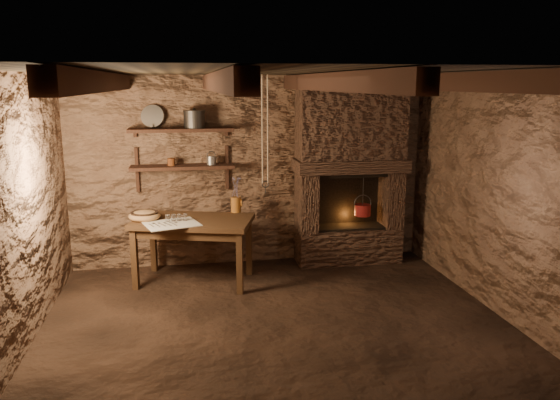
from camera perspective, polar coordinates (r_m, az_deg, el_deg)
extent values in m
plane|color=black|center=(5.43, -0.29, -12.95)|extent=(4.50, 4.50, 0.00)
cube|color=#482F22|center=(6.98, -3.13, 3.04)|extent=(4.50, 0.04, 2.40)
cube|color=#482F22|center=(3.17, 5.98, -8.30)|extent=(4.50, 0.04, 2.40)
cube|color=#482F22|center=(5.16, -25.74, -1.41)|extent=(0.04, 4.00, 2.40)
cube|color=#482F22|center=(5.85, 21.95, 0.40)|extent=(0.04, 4.00, 2.40)
cube|color=black|center=(4.92, -0.33, 13.28)|extent=(4.50, 4.00, 0.04)
cube|color=black|center=(4.89, -18.30, 11.64)|extent=(0.14, 3.95, 0.16)
cube|color=black|center=(4.86, -6.28, 12.16)|extent=(0.14, 3.95, 0.16)
cube|color=black|center=(5.03, 5.43, 12.18)|extent=(0.14, 3.95, 0.16)
cube|color=black|center=(5.38, 15.97, 11.77)|extent=(0.14, 3.95, 0.16)
cube|color=black|center=(6.76, -10.15, 3.42)|extent=(1.25, 0.30, 0.04)
cube|color=black|center=(6.71, -10.29, 7.23)|extent=(1.25, 0.30, 0.04)
cube|color=#3B261D|center=(7.24, 7.10, -4.63)|extent=(1.35, 0.45, 0.45)
cube|color=#3B261D|center=(6.94, 2.79, -0.16)|extent=(0.23, 0.45, 0.75)
cube|color=#3B261D|center=(7.27, 11.45, 0.18)|extent=(0.23, 0.45, 0.75)
cube|color=#3B261D|center=(6.98, 7.39, 3.62)|extent=(1.43, 0.51, 0.16)
cube|color=#3B261D|center=(6.95, 7.44, 8.14)|extent=(1.35, 0.45, 0.94)
cube|color=black|center=(7.27, 6.77, 0.33)|extent=(0.90, 0.06, 0.75)
cube|color=#382313|center=(6.39, -9.09, -2.23)|extent=(1.50, 1.11, 0.06)
cube|color=#382313|center=(6.41, -9.06, -2.97)|extent=(1.35, 0.97, 0.10)
cube|color=beige|center=(6.19, -11.24, -2.47)|extent=(0.68, 0.60, 0.01)
cylinder|color=#98571D|center=(6.65, -4.63, -0.47)|extent=(0.16, 0.16, 0.19)
torus|color=#98571D|center=(6.65, -4.08, -0.29)|extent=(0.02, 0.10, 0.10)
ellipsoid|color=#A17245|center=(6.46, -13.97, -1.63)|extent=(0.40, 0.40, 0.13)
cylinder|color=#292725|center=(6.70, -8.93, 8.26)|extent=(0.30, 0.30, 0.19)
cylinder|color=#A4A49F|center=(6.80, -13.17, 8.51)|extent=(0.30, 0.18, 0.28)
cylinder|color=#602C13|center=(6.75, -11.28, 3.92)|extent=(0.11, 0.11, 0.09)
cylinder|color=maroon|center=(7.13, 8.62, -1.05)|extent=(0.27, 0.27, 0.15)
torus|color=#292725|center=(7.11, 8.64, -0.35)|extent=(0.23, 0.01, 0.23)
cylinder|color=#292725|center=(7.08, 8.68, 0.90)|extent=(0.01, 0.01, 0.44)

